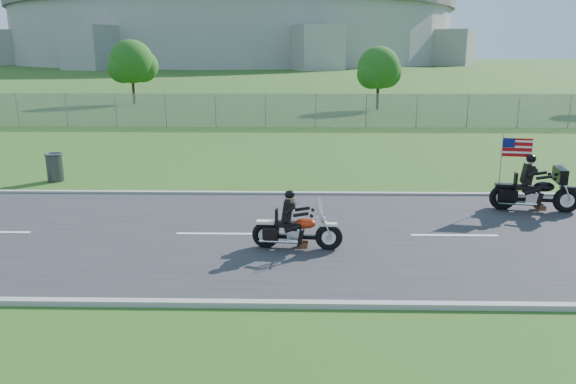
{
  "coord_description": "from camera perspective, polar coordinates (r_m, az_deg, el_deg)",
  "views": [
    {
      "loc": [
        0.06,
        -13.6,
        4.68
      ],
      "look_at": [
        -0.23,
        0.0,
        1.16
      ],
      "focal_mm": 35.0,
      "sensor_mm": 36.0,
      "label": 1
    }
  ],
  "objects": [
    {
      "name": "tree_fence_near",
      "position": [
        44.08,
        9.24,
        12.13
      ],
      "size": [
        3.52,
        3.28,
        4.75
      ],
      "color": "#382316",
      "rests_on": "ground"
    },
    {
      "name": "road",
      "position": [
        14.38,
        0.93,
        -4.4
      ],
      "size": [
        120.0,
        8.0,
        0.04
      ],
      "primitive_type": "cube",
      "color": "#28282B",
      "rests_on": "ground"
    },
    {
      "name": "motorcycle_lead",
      "position": [
        13.29,
        0.77,
        -3.97
      ],
      "size": [
        2.17,
        0.63,
        1.46
      ],
      "rotation": [
        0.0,
        0.0,
        -0.08
      ],
      "color": "black",
      "rests_on": "ground"
    },
    {
      "name": "ground",
      "position": [
        14.38,
        0.93,
        -4.47
      ],
      "size": [
        420.0,
        420.0,
        0.0
      ],
      "primitive_type": "plane",
      "color": "#234716",
      "rests_on": "ground"
    },
    {
      "name": "motorcycle_follow",
      "position": [
        17.8,
        23.77,
        -0.05
      ],
      "size": [
        2.52,
        0.96,
        2.11
      ],
      "rotation": [
        0.0,
        0.0,
        -0.15
      ],
      "color": "black",
      "rests_on": "ground"
    },
    {
      "name": "fence",
      "position": [
        34.17,
        -7.37,
        8.23
      ],
      "size": [
        60.0,
        0.03,
        2.0
      ],
      "primitive_type": "cube",
      "color": "gray",
      "rests_on": "ground"
    },
    {
      "name": "trash_can",
      "position": [
        21.75,
        -22.61,
        2.29
      ],
      "size": [
        0.73,
        0.73,
        0.98
      ],
      "primitive_type": "cylinder",
      "rotation": [
        0.0,
        0.0,
        0.36
      ],
      "color": "#39393E",
      "rests_on": "ground"
    },
    {
      "name": "stadium",
      "position": [
        185.01,
        -5.25,
        17.86
      ],
      "size": [
        140.4,
        140.4,
        29.2
      ],
      "color": "#A3A099",
      "rests_on": "ground"
    },
    {
      "name": "curb_south",
      "position": [
        10.61,
        0.81,
        -11.35
      ],
      "size": [
        120.0,
        0.18,
        0.12
      ],
      "primitive_type": "cube",
      "color": "#9E9B93",
      "rests_on": "ground"
    },
    {
      "name": "curb_north",
      "position": [
        18.25,
        1.01,
        -0.18
      ],
      "size": [
        120.0,
        0.18,
        0.12
      ],
      "primitive_type": "cube",
      "color": "#9E9B93",
      "rests_on": "ground"
    },
    {
      "name": "tree_fence_mid",
      "position": [
        49.67,
        -15.53,
        12.44
      ],
      "size": [
        3.96,
        3.69,
        5.3
      ],
      "color": "#382316",
      "rests_on": "ground"
    }
  ]
}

